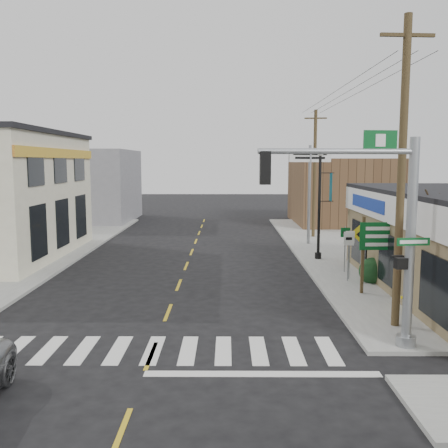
{
  "coord_description": "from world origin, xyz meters",
  "views": [
    {
      "loc": [
        2.1,
        -13.24,
        5.33
      ],
      "look_at": [
        1.98,
        7.07,
        2.8
      ],
      "focal_mm": 40.0,
      "sensor_mm": 36.0,
      "label": 1
    }
  ],
  "objects_px": {
    "lamp_post": "(321,197)",
    "fire_hydrant": "(406,298)",
    "traffic_signal_pole": "(385,220)",
    "guide_sign": "(381,244)",
    "bare_tree": "(447,200)",
    "utility_pole_near": "(402,171)",
    "dance_center_sign": "(310,169)",
    "utility_pole_far": "(314,172)"
  },
  "relations": [
    {
      "from": "dance_center_sign",
      "to": "utility_pole_near",
      "type": "xyz_separation_m",
      "value": [
        0.17,
        -16.13,
        0.17
      ]
    },
    {
      "from": "guide_sign",
      "to": "dance_center_sign",
      "type": "distance_m",
      "value": 12.55
    },
    {
      "from": "bare_tree",
      "to": "utility_pole_near",
      "type": "xyz_separation_m",
      "value": [
        -2.14,
        -1.55,
        1.0
      ]
    },
    {
      "from": "fire_hydrant",
      "to": "dance_center_sign",
      "type": "height_order",
      "value": "dance_center_sign"
    },
    {
      "from": "fire_hydrant",
      "to": "dance_center_sign",
      "type": "xyz_separation_m",
      "value": [
        -1.17,
        14.28,
        4.38
      ]
    },
    {
      "from": "fire_hydrant",
      "to": "utility_pole_near",
      "type": "xyz_separation_m",
      "value": [
        -1.0,
        -1.85,
        4.54
      ]
    },
    {
      "from": "utility_pole_near",
      "to": "utility_pole_far",
      "type": "relative_size",
      "value": 1.1
    },
    {
      "from": "traffic_signal_pole",
      "to": "lamp_post",
      "type": "relative_size",
      "value": 1.04
    },
    {
      "from": "fire_hydrant",
      "to": "lamp_post",
      "type": "distance_m",
      "value": 9.83
    },
    {
      "from": "dance_center_sign",
      "to": "utility_pole_near",
      "type": "bearing_deg",
      "value": -109.21
    },
    {
      "from": "traffic_signal_pole",
      "to": "utility_pole_near",
      "type": "distance_m",
      "value": 2.46
    },
    {
      "from": "lamp_post",
      "to": "dance_center_sign",
      "type": "relative_size",
      "value": 0.93
    },
    {
      "from": "guide_sign",
      "to": "utility_pole_far",
      "type": "relative_size",
      "value": 0.35
    },
    {
      "from": "traffic_signal_pole",
      "to": "guide_sign",
      "type": "xyz_separation_m",
      "value": [
        1.72,
        5.74,
        -1.63
      ]
    },
    {
      "from": "guide_sign",
      "to": "dance_center_sign",
      "type": "relative_size",
      "value": 0.49
    },
    {
      "from": "utility_pole_near",
      "to": "utility_pole_far",
      "type": "xyz_separation_m",
      "value": [
        0.67,
        19.2,
        -0.44
      ]
    },
    {
      "from": "utility_pole_near",
      "to": "bare_tree",
      "type": "bearing_deg",
      "value": 31.95
    },
    {
      "from": "traffic_signal_pole",
      "to": "fire_hydrant",
      "type": "distance_m",
      "value": 5.29
    },
    {
      "from": "lamp_post",
      "to": "utility_pole_far",
      "type": "height_order",
      "value": "utility_pole_far"
    },
    {
      "from": "lamp_post",
      "to": "dance_center_sign",
      "type": "distance_m",
      "value": 5.21
    },
    {
      "from": "guide_sign",
      "to": "fire_hydrant",
      "type": "bearing_deg",
      "value": -83.51
    },
    {
      "from": "fire_hydrant",
      "to": "utility_pole_near",
      "type": "relative_size",
      "value": 0.07
    },
    {
      "from": "dance_center_sign",
      "to": "utility_pole_far",
      "type": "relative_size",
      "value": 0.72
    },
    {
      "from": "lamp_post",
      "to": "fire_hydrant",
      "type": "bearing_deg",
      "value": -105.15
    },
    {
      "from": "lamp_post",
      "to": "bare_tree",
      "type": "bearing_deg",
      "value": -98.87
    },
    {
      "from": "fire_hydrant",
      "to": "traffic_signal_pole",
      "type": "bearing_deg",
      "value": -118.84
    },
    {
      "from": "utility_pole_near",
      "to": "utility_pole_far",
      "type": "distance_m",
      "value": 19.21
    },
    {
      "from": "guide_sign",
      "to": "bare_tree",
      "type": "xyz_separation_m",
      "value": [
        1.44,
        -2.38,
        1.95
      ]
    },
    {
      "from": "guide_sign",
      "to": "fire_hydrant",
      "type": "distance_m",
      "value": 2.64
    },
    {
      "from": "fire_hydrant",
      "to": "lamp_post",
      "type": "height_order",
      "value": "lamp_post"
    },
    {
      "from": "dance_center_sign",
      "to": "bare_tree",
      "type": "xyz_separation_m",
      "value": [
        2.31,
        -14.59,
        -0.83
      ]
    },
    {
      "from": "lamp_post",
      "to": "bare_tree",
      "type": "distance_m",
      "value": 9.91
    },
    {
      "from": "fire_hydrant",
      "to": "bare_tree",
      "type": "distance_m",
      "value": 3.73
    },
    {
      "from": "lamp_post",
      "to": "dance_center_sign",
      "type": "xyz_separation_m",
      "value": [
        0.22,
        5.02,
        1.39
      ]
    },
    {
      "from": "traffic_signal_pole",
      "to": "bare_tree",
      "type": "bearing_deg",
      "value": 40.68
    },
    {
      "from": "fire_hydrant",
      "to": "utility_pole_far",
      "type": "height_order",
      "value": "utility_pole_far"
    },
    {
      "from": "traffic_signal_pole",
      "to": "lamp_post",
      "type": "xyz_separation_m",
      "value": [
        0.63,
        12.93,
        -0.24
      ]
    },
    {
      "from": "traffic_signal_pole",
      "to": "dance_center_sign",
      "type": "height_order",
      "value": "dance_center_sign"
    },
    {
      "from": "fire_hydrant",
      "to": "dance_center_sign",
      "type": "bearing_deg",
      "value": 94.69
    },
    {
      "from": "traffic_signal_pole",
      "to": "guide_sign",
      "type": "relative_size",
      "value": 1.97
    },
    {
      "from": "traffic_signal_pole",
      "to": "dance_center_sign",
      "type": "bearing_deg",
      "value": 81.19
    },
    {
      "from": "guide_sign",
      "to": "bare_tree",
      "type": "relative_size",
      "value": 0.62
    }
  ]
}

